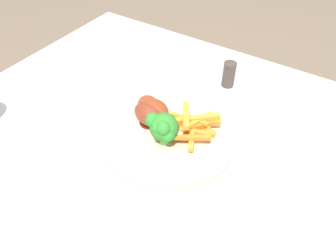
{
  "coord_description": "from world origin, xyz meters",
  "views": [
    {
      "loc": [
        -0.19,
        0.4,
        1.17
      ],
      "look_at": [
        0.06,
        0.02,
        0.73
      ],
      "focal_mm": 34.77,
      "sensor_mm": 36.0,
      "label": 1
    }
  ],
  "objects_px": {
    "broccoli_floret_front": "(163,127)",
    "pepper_shaker": "(229,74)",
    "carrot_fries_pile": "(192,126)",
    "fork": "(115,66)",
    "chicken_drumstick_extra": "(151,116)",
    "dining_table": "(194,177)",
    "chicken_drumstick_far": "(149,110)",
    "chicken_drumstick_near": "(154,113)",
    "dinner_plate": "(168,135)"
  },
  "relations": [
    {
      "from": "dining_table",
      "to": "carrot_fries_pile",
      "type": "xyz_separation_m",
      "value": [
        0.02,
        -0.01,
        0.14
      ]
    },
    {
      "from": "dinner_plate",
      "to": "broccoli_floret_front",
      "type": "relative_size",
      "value": 3.88
    },
    {
      "from": "dinner_plate",
      "to": "broccoli_floret_front",
      "type": "xyz_separation_m",
      "value": [
        -0.01,
        0.03,
        0.05
      ]
    },
    {
      "from": "dinner_plate",
      "to": "pepper_shaker",
      "type": "height_order",
      "value": "pepper_shaker"
    },
    {
      "from": "dining_table",
      "to": "broccoli_floret_front",
      "type": "distance_m",
      "value": 0.18
    },
    {
      "from": "chicken_drumstick_near",
      "to": "chicken_drumstick_far",
      "type": "xyz_separation_m",
      "value": [
        0.02,
        -0.01,
        -0.0
      ]
    },
    {
      "from": "broccoli_floret_front",
      "to": "carrot_fries_pile",
      "type": "xyz_separation_m",
      "value": [
        -0.03,
        -0.05,
        -0.02
      ]
    },
    {
      "from": "chicken_drumstick_extra",
      "to": "broccoli_floret_front",
      "type": "bearing_deg",
      "value": 146.82
    },
    {
      "from": "carrot_fries_pile",
      "to": "chicken_drumstick_near",
      "type": "height_order",
      "value": "carrot_fries_pile"
    },
    {
      "from": "broccoli_floret_front",
      "to": "fork",
      "type": "distance_m",
      "value": 0.31
    },
    {
      "from": "chicken_drumstick_far",
      "to": "pepper_shaker",
      "type": "distance_m",
      "value": 0.22
    },
    {
      "from": "dining_table",
      "to": "pepper_shaker",
      "type": "distance_m",
      "value": 0.25
    },
    {
      "from": "chicken_drumstick_extra",
      "to": "dinner_plate",
      "type": "bearing_deg",
      "value": 173.36
    },
    {
      "from": "chicken_drumstick_far",
      "to": "chicken_drumstick_extra",
      "type": "bearing_deg",
      "value": 135.44
    },
    {
      "from": "broccoli_floret_front",
      "to": "carrot_fries_pile",
      "type": "relative_size",
      "value": 0.58
    },
    {
      "from": "chicken_drumstick_extra",
      "to": "dining_table",
      "type": "bearing_deg",
      "value": -172.71
    },
    {
      "from": "chicken_drumstick_far",
      "to": "broccoli_floret_front",
      "type": "bearing_deg",
      "value": 143.75
    },
    {
      "from": "dining_table",
      "to": "dinner_plate",
      "type": "xyz_separation_m",
      "value": [
        0.06,
        0.02,
        0.11
      ]
    },
    {
      "from": "chicken_drumstick_far",
      "to": "pepper_shaker",
      "type": "xyz_separation_m",
      "value": [
        -0.08,
        -0.2,
        -0.0
      ]
    },
    {
      "from": "carrot_fries_pile",
      "to": "fork",
      "type": "bearing_deg",
      "value": -21.48
    },
    {
      "from": "chicken_drumstick_near",
      "to": "chicken_drumstick_extra",
      "type": "xyz_separation_m",
      "value": [
        0.0,
        0.01,
        0.0
      ]
    },
    {
      "from": "chicken_drumstick_near",
      "to": "carrot_fries_pile",
      "type": "bearing_deg",
      "value": -172.02
    },
    {
      "from": "chicken_drumstick_near",
      "to": "dining_table",
      "type": "bearing_deg",
      "value": -178.35
    },
    {
      "from": "dining_table",
      "to": "chicken_drumstick_extra",
      "type": "xyz_separation_m",
      "value": [
        0.1,
        0.01,
        0.14
      ]
    },
    {
      "from": "carrot_fries_pile",
      "to": "chicken_drumstick_extra",
      "type": "bearing_deg",
      "value": 14.61
    },
    {
      "from": "chicken_drumstick_extra",
      "to": "pepper_shaker",
      "type": "bearing_deg",
      "value": -107.31
    },
    {
      "from": "broccoli_floret_front",
      "to": "fork",
      "type": "xyz_separation_m",
      "value": [
        0.26,
        -0.17,
        -0.05
      ]
    },
    {
      "from": "dining_table",
      "to": "carrot_fries_pile",
      "type": "distance_m",
      "value": 0.14
    },
    {
      "from": "dining_table",
      "to": "dinner_plate",
      "type": "bearing_deg",
      "value": 17.28
    },
    {
      "from": "chicken_drumstick_near",
      "to": "broccoli_floret_front",
      "type": "bearing_deg",
      "value": 139.06
    },
    {
      "from": "dining_table",
      "to": "chicken_drumstick_far",
      "type": "xyz_separation_m",
      "value": [
        0.12,
        -0.0,
        0.14
      ]
    },
    {
      "from": "chicken_drumstick_extra",
      "to": "chicken_drumstick_near",
      "type": "bearing_deg",
      "value": -93.44
    },
    {
      "from": "carrot_fries_pile",
      "to": "chicken_drumstick_near",
      "type": "xyz_separation_m",
      "value": [
        0.08,
        0.01,
        0.0
      ]
    },
    {
      "from": "pepper_shaker",
      "to": "chicken_drumstick_near",
      "type": "bearing_deg",
      "value": 72.06
    },
    {
      "from": "carrot_fries_pile",
      "to": "pepper_shaker",
      "type": "relative_size",
      "value": 1.94
    },
    {
      "from": "carrot_fries_pile",
      "to": "chicken_drumstick_extra",
      "type": "height_order",
      "value": "carrot_fries_pile"
    },
    {
      "from": "dinner_plate",
      "to": "carrot_fries_pile",
      "type": "xyz_separation_m",
      "value": [
        -0.04,
        -0.03,
        0.03
      ]
    },
    {
      "from": "broccoli_floret_front",
      "to": "carrot_fries_pile",
      "type": "bearing_deg",
      "value": -121.64
    },
    {
      "from": "carrot_fries_pile",
      "to": "chicken_drumstick_far",
      "type": "xyz_separation_m",
      "value": [
        0.1,
        0.01,
        0.0
      ]
    },
    {
      "from": "pepper_shaker",
      "to": "dinner_plate",
      "type": "bearing_deg",
      "value": 83.61
    },
    {
      "from": "dining_table",
      "to": "chicken_drumstick_near",
      "type": "bearing_deg",
      "value": 1.65
    },
    {
      "from": "broccoli_floret_front",
      "to": "pepper_shaker",
      "type": "xyz_separation_m",
      "value": [
        -0.02,
        -0.25,
        -0.02
      ]
    },
    {
      "from": "chicken_drumstick_far",
      "to": "dinner_plate",
      "type": "bearing_deg",
      "value": 160.88
    },
    {
      "from": "dining_table",
      "to": "broccoli_floret_front",
      "type": "height_order",
      "value": "broccoli_floret_front"
    },
    {
      "from": "broccoli_floret_front",
      "to": "pepper_shaker",
      "type": "height_order",
      "value": "broccoli_floret_front"
    },
    {
      "from": "chicken_drumstick_extra",
      "to": "pepper_shaker",
      "type": "distance_m",
      "value": 0.23
    },
    {
      "from": "dining_table",
      "to": "chicken_drumstick_far",
      "type": "height_order",
      "value": "chicken_drumstick_far"
    },
    {
      "from": "pepper_shaker",
      "to": "chicken_drumstick_far",
      "type": "bearing_deg",
      "value": 67.62
    },
    {
      "from": "broccoli_floret_front",
      "to": "chicken_drumstick_extra",
      "type": "xyz_separation_m",
      "value": [
        0.05,
        -0.03,
        -0.02
      ]
    },
    {
      "from": "dining_table",
      "to": "carrot_fries_pile",
      "type": "height_order",
      "value": "carrot_fries_pile"
    }
  ]
}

